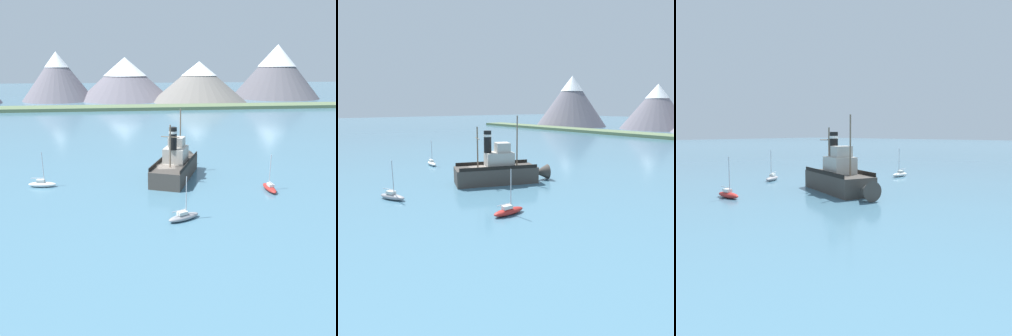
% 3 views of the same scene
% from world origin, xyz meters
% --- Properties ---
extents(ground_plane, '(600.00, 600.00, 0.00)m').
position_xyz_m(ground_plane, '(0.00, 0.00, 0.00)').
color(ground_plane, '#477289').
extents(mountain_ridge, '(193.13, 60.29, 28.43)m').
position_xyz_m(mountain_ridge, '(0.36, 124.84, 12.07)').
color(mountain_ridge, slate).
rests_on(mountain_ridge, ground).
extents(shoreline_strip, '(240.00, 12.00, 1.20)m').
position_xyz_m(shoreline_strip, '(0.00, 89.30, 0.60)').
color(shoreline_strip, '#5B704C').
rests_on(shoreline_strip, ground).
extents(old_tugboat, '(8.59, 14.61, 9.90)m').
position_xyz_m(old_tugboat, '(1.78, 2.56, 1.83)').
color(old_tugboat, '#423D38').
rests_on(old_tugboat, ground).
extents(sailboat_white, '(3.90, 1.51, 4.90)m').
position_xyz_m(sailboat_white, '(-17.15, 0.20, 0.43)').
color(sailboat_white, white).
rests_on(sailboat_white, ground).
extents(sailboat_grey, '(3.90, 2.64, 4.90)m').
position_xyz_m(sailboat_grey, '(0.44, -12.95, 0.43)').
color(sailboat_grey, gray).
rests_on(sailboat_grey, ground).
extents(sailboat_red, '(1.11, 3.80, 4.90)m').
position_xyz_m(sailboat_red, '(13.37, -5.01, 0.43)').
color(sailboat_red, '#B22823').
rests_on(sailboat_red, ground).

